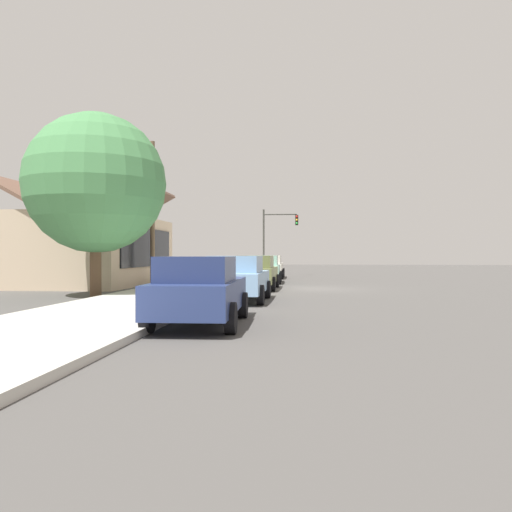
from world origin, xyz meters
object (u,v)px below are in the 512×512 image
(car_seafoam, at_px, (264,269))
(fire_hydrant_red, at_px, (224,278))
(car_navy, at_px, (200,290))
(car_skyblue, at_px, (237,278))
(car_ivory, at_px, (270,266))
(traffic_light_main, at_px, (277,231))
(car_olive, at_px, (256,272))
(shade_tree, at_px, (96,184))
(utility_pole_wooden, at_px, (152,210))

(car_seafoam, distance_m, fire_hydrant_red, 5.29)
(car_navy, xyz_separation_m, car_skyblue, (6.05, -0.06, 0.00))
(car_ivory, relative_size, traffic_light_main, 0.93)
(car_olive, relative_size, shade_tree, 0.63)
(car_skyblue, xyz_separation_m, utility_pole_wooden, (8.17, 5.53, 3.11))
(car_ivory, distance_m, traffic_light_main, 5.35)
(car_olive, height_order, traffic_light_main, traffic_light_main)
(car_olive, bearing_deg, car_ivory, 1.22)
(fire_hydrant_red, bearing_deg, car_navy, -173.42)
(car_seafoam, xyz_separation_m, utility_pole_wooden, (-3.60, 5.50, 3.11))
(car_seafoam, relative_size, traffic_light_main, 0.85)
(car_seafoam, height_order, utility_pole_wooden, utility_pole_wooden)
(car_olive, relative_size, fire_hydrant_red, 6.36)
(car_skyblue, xyz_separation_m, shade_tree, (1.56, 5.78, 3.59))
(car_seafoam, xyz_separation_m, traffic_light_main, (10.68, -0.16, 2.68))
(utility_pole_wooden, bearing_deg, car_navy, -158.95)
(traffic_light_main, distance_m, utility_pole_wooden, 15.36)
(car_skyblue, relative_size, car_ivory, 0.90)
(traffic_light_main, bearing_deg, car_ivory, 176.70)
(shade_tree, bearing_deg, car_seafoam, -29.36)
(traffic_light_main, bearing_deg, car_navy, 179.62)
(car_seafoam, bearing_deg, utility_pole_wooden, 121.47)
(car_seafoam, relative_size, utility_pole_wooden, 0.59)
(traffic_light_main, distance_m, fire_hydrant_red, 16.11)
(car_navy, relative_size, utility_pole_wooden, 0.59)
(shade_tree, height_order, fire_hydrant_red, shade_tree)
(car_skyblue, distance_m, shade_tree, 6.98)
(car_seafoam, height_order, fire_hydrant_red, car_seafoam)
(car_navy, relative_size, traffic_light_main, 0.85)
(car_seafoam, bearing_deg, car_navy, 178.19)
(car_navy, xyz_separation_m, shade_tree, (7.61, 5.72, 3.59))
(car_seafoam, bearing_deg, fire_hydrant_red, 161.78)
(car_olive, bearing_deg, car_skyblue, 179.91)
(car_skyblue, xyz_separation_m, fire_hydrant_red, (6.71, 1.53, -0.32))
(traffic_light_main, bearing_deg, fire_hydrant_red, 173.98)
(car_navy, height_order, shade_tree, shade_tree)
(utility_pole_wooden, distance_m, fire_hydrant_red, 5.47)
(car_olive, bearing_deg, fire_hydrant_red, 72.85)
(shade_tree, distance_m, utility_pole_wooden, 6.63)
(car_navy, height_order, car_seafoam, same)
(car_skyblue, bearing_deg, car_ivory, 0.93)
(car_skyblue, bearing_deg, utility_pole_wooden, 34.59)
(car_navy, height_order, traffic_light_main, traffic_light_main)
(car_ivory, bearing_deg, fire_hydrant_red, 171.89)
(utility_pole_wooden, bearing_deg, car_ivory, -29.20)
(car_skyblue, distance_m, car_seafoam, 11.77)
(traffic_light_main, relative_size, utility_pole_wooden, 0.69)
(shade_tree, bearing_deg, fire_hydrant_red, -39.51)
(car_olive, bearing_deg, utility_pole_wooden, 70.98)
(car_skyblue, bearing_deg, car_olive, 0.08)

